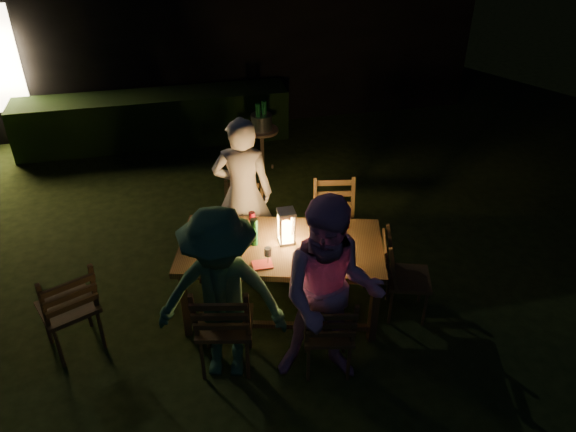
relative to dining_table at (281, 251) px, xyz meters
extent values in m
plane|color=black|center=(-0.65, 0.55, -0.72)|extent=(40.00, 40.00, 0.00)
cube|color=black|center=(-0.65, 6.75, 0.88)|extent=(10.00, 4.00, 3.20)
cube|color=black|center=(-1.15, 4.30, -0.32)|extent=(4.20, 0.70, 0.80)
cube|color=#442C16|center=(0.00, 0.00, 0.05)|extent=(2.11, 1.43, 0.06)
cube|color=#442C16|center=(-0.95, -0.16, -0.37)|extent=(0.07, 0.07, 0.71)
cube|color=#442C16|center=(-0.75, 0.61, -0.37)|extent=(0.07, 0.07, 0.71)
cube|color=#442C16|center=(0.75, -0.61, -0.37)|extent=(0.07, 0.07, 0.71)
cube|color=#442C16|center=(0.95, 0.16, -0.37)|extent=(0.07, 0.07, 0.71)
cube|color=#442C16|center=(-0.63, -0.61, -0.23)|extent=(0.56, 0.55, 0.04)
cube|color=#442C16|center=(-0.67, -0.81, 0.07)|extent=(0.50, 0.25, 0.56)
cube|color=#442C16|center=(0.24, -0.84, -0.29)|extent=(0.50, 0.49, 0.04)
cube|color=#442C16|center=(0.20, -1.02, -0.01)|extent=(0.45, 0.23, 0.50)
cube|color=#442C16|center=(-0.24, 0.84, -0.28)|extent=(0.51, 0.50, 0.04)
cube|color=#442C16|center=(-0.20, 1.02, -0.01)|extent=(0.45, 0.24, 0.51)
cube|color=#442C16|center=(0.72, 0.58, -0.26)|extent=(0.53, 0.51, 0.04)
cube|color=#442C16|center=(0.76, 0.78, 0.04)|extent=(0.48, 0.23, 0.54)
cube|color=#442C16|center=(1.21, -0.32, -0.29)|extent=(0.52, 0.53, 0.04)
cube|color=#442C16|center=(1.03, -0.27, -0.02)|extent=(0.27, 0.45, 0.50)
cube|color=#442C16|center=(-1.99, -0.09, -0.24)|extent=(0.62, 0.60, 0.04)
cube|color=#442C16|center=(-1.91, -0.28, 0.06)|extent=(0.50, 0.34, 0.55)
imported|color=beige|center=(-0.22, 0.91, 0.15)|extent=(0.72, 0.57, 1.75)
imported|color=#CC8CC2|center=(0.22, -0.91, 0.18)|extent=(1.02, 0.89, 1.80)
imported|color=#2E5C3C|center=(-0.65, -0.68, 0.12)|extent=(1.21, 0.88, 1.68)
cube|color=white|center=(0.06, 0.04, 0.09)|extent=(0.15, 0.15, 0.03)
cube|color=white|center=(0.06, 0.04, 0.41)|extent=(0.16, 0.16, 0.03)
cylinder|color=#FF9E3F|center=(0.06, 0.04, 0.21)|extent=(0.09, 0.09, 0.18)
cylinder|color=white|center=(-0.47, 0.35, 0.09)|extent=(0.25, 0.25, 0.01)
cylinder|color=white|center=(-0.59, -0.07, 0.09)|extent=(0.25, 0.25, 0.01)
cylinder|color=white|center=(0.49, 0.10, 0.09)|extent=(0.25, 0.25, 0.01)
cylinder|color=white|center=(0.38, -0.33, 0.09)|extent=(0.25, 0.25, 0.01)
cylinder|color=#0F471E|center=(-0.24, 0.06, 0.22)|extent=(0.07, 0.07, 0.28)
cube|color=red|center=(-0.23, -0.27, 0.09)|extent=(0.18, 0.14, 0.01)
cube|color=red|center=(0.45, -0.43, 0.09)|extent=(0.18, 0.14, 0.01)
cube|color=black|center=(-0.68, -0.13, 0.08)|extent=(0.14, 0.07, 0.01)
cylinder|color=brown|center=(0.35, 3.02, -0.10)|extent=(0.48, 0.48, 0.04)
cylinder|color=brown|center=(0.35, 3.02, -0.41)|extent=(0.05, 0.05, 0.62)
cylinder|color=#A5A8AD|center=(0.35, 3.02, 0.03)|extent=(0.30, 0.30, 0.22)
cylinder|color=#0F471E|center=(0.30, 2.98, 0.08)|extent=(0.07, 0.07, 0.32)
cylinder|color=#0F471E|center=(0.40, 3.06, 0.08)|extent=(0.07, 0.07, 0.32)
camera|label=1|loc=(-0.87, -4.24, 3.20)|focal=35.00mm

